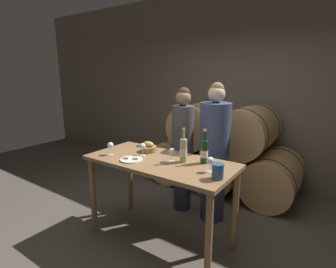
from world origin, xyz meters
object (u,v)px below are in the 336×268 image
cheese_plate (131,159)px  wine_glass_far_left (110,146)px  person_left (183,148)px  wine_bottle_red (204,152)px  wine_glass_center (172,152)px  person_right (214,153)px  blue_crock (218,171)px  wine_glass_left (143,147)px  tasting_table (160,172)px  bread_basket (148,148)px  wine_bottle_white (183,150)px  wine_glass_right (210,161)px

cheese_plate → wine_glass_far_left: wine_glass_far_left is taller
person_left → wine_bottle_red: size_ratio=4.74×
wine_glass_center → person_right: bearing=78.9°
cheese_plate → blue_crock: bearing=3.5°
person_left → wine_glass_left: (-0.06, -0.74, 0.18)m
wine_glass_far_left → cheese_plate: bearing=-2.2°
blue_crock → cheese_plate: size_ratio=0.58×
wine_glass_center → wine_glass_left: bearing=-176.8°
blue_crock → tasting_table: bearing=170.2°
person_left → bread_basket: bearing=-100.4°
person_right → blue_crock: person_right is taller
wine_bottle_white → bread_basket: bearing=171.6°
bread_basket → tasting_table: bearing=-29.9°
wine_bottle_red → wine_glass_left: bearing=-165.9°
wine_glass_far_left → wine_glass_left: 0.36m
person_left → wine_glass_center: (0.31, -0.72, 0.18)m
person_right → cheese_plate: size_ratio=7.38×
wine_glass_right → wine_glass_far_left: bearing=-172.2°
cheese_plate → wine_glass_right: size_ratio=1.64×
tasting_table → wine_glass_right: size_ratio=11.06×
wine_bottle_red → bread_basket: size_ratio=1.87×
person_left → wine_glass_right: size_ratio=11.56×
wine_bottle_white → blue_crock: 0.52m
wine_glass_far_left → wine_glass_center: 0.71m
wine_glass_center → wine_glass_right: bearing=-4.9°
blue_crock → cheese_plate: bearing=-176.5°
person_right → blue_crock: 0.98m
wine_glass_left → wine_bottle_red: bearing=14.1°
person_right → cheese_plate: 1.06m
bread_basket → wine_glass_left: (0.05, -0.16, 0.06)m
bread_basket → wine_bottle_red: bearing=0.8°
tasting_table → blue_crock: (0.70, -0.12, 0.21)m
bread_basket → cheese_plate: 0.35m
wine_bottle_red → blue_crock: wine_bottle_red is taller
tasting_table → blue_crock: size_ratio=11.64×
wine_glass_left → wine_glass_right: size_ratio=1.00×
person_right → blue_crock: size_ratio=12.70×
bread_basket → cheese_plate: size_ratio=0.80×
blue_crock → bread_basket: (-0.99, 0.29, -0.03)m
tasting_table → blue_crock: bearing=-9.8°
wine_glass_far_left → wine_glass_left: bearing=28.9°
person_right → wine_glass_right: bearing=-68.1°
wine_glass_left → blue_crock: bearing=-7.7°
bread_basket → person_left: bearing=79.6°
bread_basket → cheese_plate: bearing=-82.3°
person_left → person_right: 0.45m
wine_bottle_red → wine_bottle_white: bearing=-155.9°
tasting_table → person_right: person_right is taller
person_left → blue_crock: bearing=-44.6°
blue_crock → bread_basket: 1.03m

